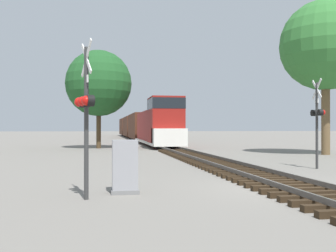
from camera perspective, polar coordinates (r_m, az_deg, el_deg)
name	(u,v)px	position (r m, az deg, el deg)	size (l,w,h in m)	color
ground_plane	(288,188)	(13.00, 16.97, -8.66)	(400.00, 400.00, 0.00)	slate
rail_track_bed	(288,184)	(12.98, 16.97, -8.07)	(2.60, 160.00, 0.31)	black
freight_train	(137,127)	(65.95, -4.58, -0.10)	(2.96, 67.50, 4.68)	maroon
crossing_signal_near	(85,107)	(10.63, -11.93, 2.78)	(0.57, 1.01, 4.21)	#333333
crossing_signal_far	(317,117)	(19.46, 20.86, 1.29)	(0.39, 1.01, 4.16)	#333333
relay_cabinet	(125,167)	(11.56, -6.29, -5.92)	(0.80, 0.71, 1.55)	slate
tree_far_right	(326,45)	(30.33, 21.89, 10.79)	(6.36, 6.36, 10.92)	brown
tree_mid_background	(99,83)	(37.06, -10.03, 6.11)	(6.10, 6.10, 9.07)	#473521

